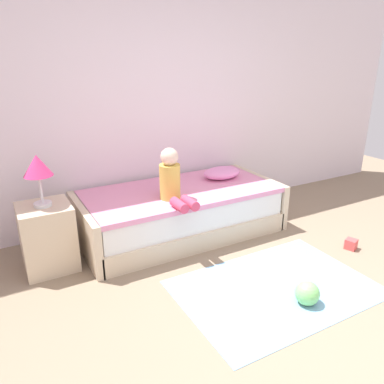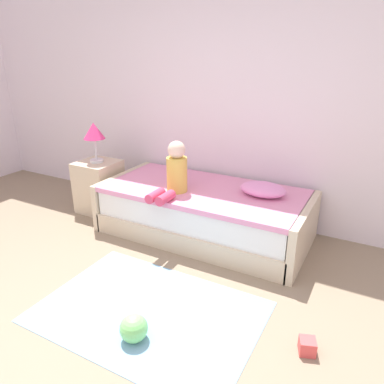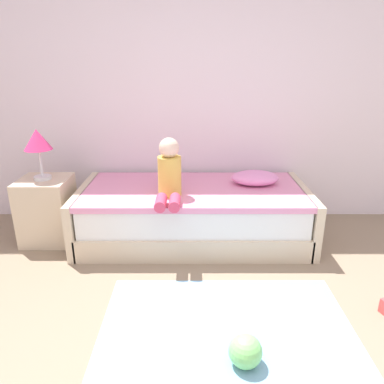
% 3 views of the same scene
% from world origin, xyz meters
% --- Properties ---
extents(wall_rear, '(7.20, 0.10, 2.90)m').
position_xyz_m(wall_rear, '(0.00, 2.60, 1.45)').
color(wall_rear, white).
rests_on(wall_rear, ground).
extents(bed, '(2.11, 1.00, 0.50)m').
position_xyz_m(bed, '(-0.02, 2.00, 0.25)').
color(bed, beige).
rests_on(bed, ground).
extents(nightstand, '(0.44, 0.44, 0.60)m').
position_xyz_m(nightstand, '(-1.37, 1.95, 0.30)').
color(nightstand, beige).
rests_on(nightstand, ground).
extents(table_lamp, '(0.24, 0.24, 0.45)m').
position_xyz_m(table_lamp, '(-1.37, 1.95, 0.94)').
color(table_lamp, silver).
rests_on(table_lamp, nightstand).
extents(child_figure, '(0.20, 0.51, 0.50)m').
position_xyz_m(child_figure, '(-0.23, 1.77, 0.70)').
color(child_figure, gold).
rests_on(child_figure, bed).
extents(pillow, '(0.44, 0.30, 0.13)m').
position_xyz_m(pillow, '(0.55, 2.10, 0.56)').
color(pillow, '#EA8CC6').
rests_on(pillow, bed).
extents(toy_ball, '(0.19, 0.19, 0.19)m').
position_xyz_m(toy_ball, '(0.26, 0.43, 0.09)').
color(toy_ball, '#7FD872').
rests_on(toy_ball, ground).
extents(area_rug, '(1.60, 1.10, 0.01)m').
position_xyz_m(area_rug, '(0.18, 0.70, 0.00)').
color(area_rug, '#7AA8CC').
rests_on(area_rug, ground).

